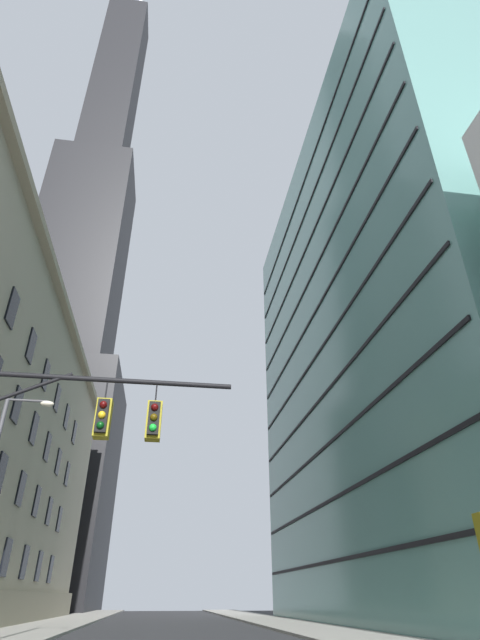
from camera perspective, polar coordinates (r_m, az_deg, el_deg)
dark_skyscraper at (r=97.99m, az=-19.36°, el=1.61°), size 23.30×23.30×170.52m
glass_office_midrise at (r=46.49m, az=17.31°, el=-1.99°), size 14.61×42.70×45.03m
traffic_signal_mast at (r=13.54m, az=-20.84°, el=-13.57°), size 7.53×0.63×7.06m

